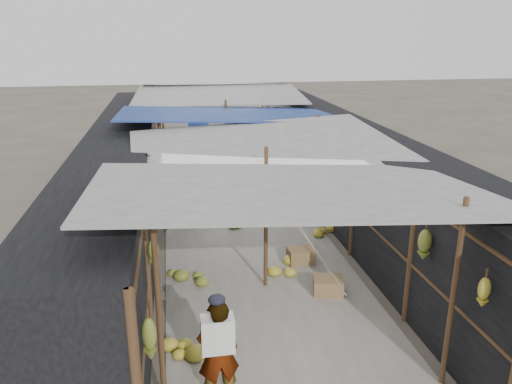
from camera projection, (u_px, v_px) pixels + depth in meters
aisle_slab at (239, 218)px, 12.41m from camera, size 3.60×16.00×0.02m
stall_left at (124, 179)px, 11.62m from camera, size 1.40×15.00×2.30m
stall_right at (345, 169)px, 12.50m from camera, size 1.40×15.00×2.30m
crate_near at (301, 256)px, 9.98m from camera, size 0.52×0.42×0.31m
crate_mid at (328, 286)px, 8.80m from camera, size 0.59×0.52×0.31m
crate_back at (238, 209)px, 12.69m from camera, size 0.44×0.37×0.26m
black_basin at (282, 187)px, 14.55m from camera, size 0.59×0.59×0.18m
vendor_elderly at (218, 352)px, 6.08m from camera, size 0.55×0.40×1.43m
shopper_blue at (192, 189)px, 11.97m from camera, size 0.99×0.92×1.63m
vendor_seated at (282, 170)px, 15.08m from camera, size 0.36×0.58×0.87m
market_canopy at (237, 119)px, 12.01m from camera, size 5.62×15.20×2.77m
hanging_bananas at (241, 154)px, 12.00m from camera, size 3.95×14.41×0.88m
floor_bananas at (245, 233)px, 11.10m from camera, size 3.84×10.65×0.35m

